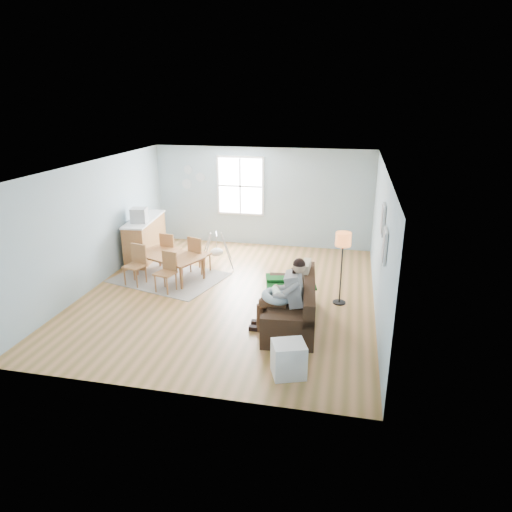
% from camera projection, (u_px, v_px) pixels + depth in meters
% --- Properties ---
extents(room, '(8.40, 9.40, 3.90)m').
position_uv_depth(room, '(227.00, 180.00, 8.93)').
color(room, olive).
extents(window, '(1.32, 0.08, 1.62)m').
position_uv_depth(window, '(240.00, 186.00, 12.49)').
color(window, silver).
rests_on(window, room).
extents(pictures, '(0.05, 1.34, 0.74)m').
position_uv_depth(pictures, '(384.00, 232.00, 7.56)').
color(pictures, silver).
rests_on(pictures, room).
extents(wall_plates, '(0.67, 0.02, 0.66)m').
position_uv_depth(wall_plates, '(192.00, 178.00, 12.72)').
color(wall_plates, '#9EB4BE').
rests_on(wall_plates, room).
extents(sofa, '(1.09, 2.16, 0.84)m').
position_uv_depth(sofa, '(293.00, 308.00, 8.38)').
color(sofa, black).
rests_on(sofa, room).
extents(green_throw, '(1.10, 0.98, 0.04)m').
position_uv_depth(green_throw, '(290.00, 281.00, 8.96)').
color(green_throw, '#145820').
rests_on(green_throw, sofa).
extents(beige_pillow, '(0.15, 0.50, 0.50)m').
position_uv_depth(beige_pillow, '(306.00, 274.00, 8.71)').
color(beige_pillow, tan).
rests_on(beige_pillow, sofa).
extents(father, '(0.99, 0.46, 1.38)m').
position_uv_depth(father, '(285.00, 292.00, 7.97)').
color(father, '#97989A').
rests_on(father, sofa).
extents(nursing_pillow, '(0.55, 0.53, 0.22)m').
position_uv_depth(nursing_pillow, '(276.00, 296.00, 8.02)').
color(nursing_pillow, silver).
rests_on(nursing_pillow, father).
extents(infant, '(0.22, 0.38, 0.14)m').
position_uv_depth(infant, '(276.00, 291.00, 8.02)').
color(infant, white).
rests_on(infant, nursing_pillow).
extents(toddler, '(0.52, 0.26, 0.81)m').
position_uv_depth(toddler, '(290.00, 283.00, 8.44)').
color(toddler, silver).
rests_on(toddler, sofa).
extents(floor_lamp, '(0.30, 0.30, 1.49)m').
position_uv_depth(floor_lamp, '(343.00, 245.00, 8.87)').
color(floor_lamp, black).
rests_on(floor_lamp, room).
extents(storage_cube, '(0.60, 0.57, 0.53)m').
position_uv_depth(storage_cube, '(288.00, 359.00, 6.81)').
color(storage_cube, white).
rests_on(storage_cube, room).
extents(rug, '(2.74, 2.35, 0.01)m').
position_uv_depth(rug, '(170.00, 277.00, 10.57)').
color(rug, gray).
rests_on(rug, room).
extents(dining_table, '(1.81, 1.44, 0.56)m').
position_uv_depth(dining_table, '(169.00, 266.00, 10.47)').
color(dining_table, brown).
rests_on(dining_table, rug).
extents(chair_sw, '(0.48, 0.48, 0.89)m').
position_uv_depth(chair_sw, '(136.00, 262.00, 10.10)').
color(chair_sw, '#A36F38').
rests_on(chair_sw, rug).
extents(chair_se, '(0.47, 0.47, 0.86)m').
position_uv_depth(chair_se, '(167.00, 269.00, 9.74)').
color(chair_se, '#A36F38').
rests_on(chair_se, rug).
extents(chair_nw, '(0.45, 0.45, 0.88)m').
position_uv_depth(chair_nw, '(169.00, 248.00, 11.07)').
color(chair_nw, '#A36F38').
rests_on(chair_nw, rug).
extents(chair_ne, '(0.52, 0.52, 0.90)m').
position_uv_depth(chair_ne, '(198.00, 252.00, 10.70)').
color(chair_ne, '#A36F38').
rests_on(chair_ne, rug).
extents(counter, '(0.76, 1.95, 1.06)m').
position_uv_depth(counter, '(145.00, 238.00, 11.69)').
color(counter, brown).
rests_on(counter, room).
extents(monitor, '(0.43, 0.41, 0.35)m').
position_uv_depth(monitor, '(139.00, 215.00, 11.11)').
color(monitor, '#A6A6AA').
rests_on(monitor, counter).
extents(baby_swing, '(1.01, 1.02, 0.81)m').
position_uv_depth(baby_swing, '(217.00, 251.00, 11.23)').
color(baby_swing, '#A6A6AA').
rests_on(baby_swing, room).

